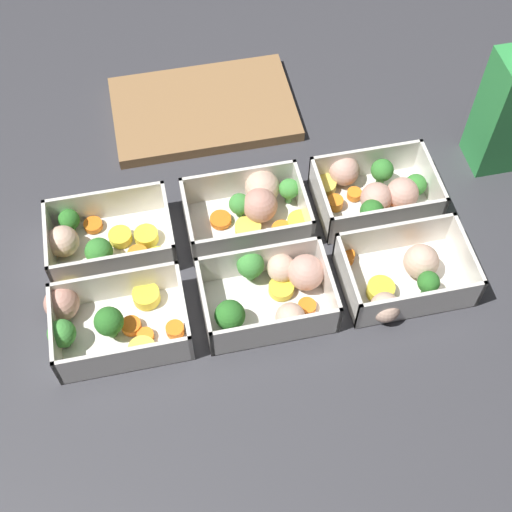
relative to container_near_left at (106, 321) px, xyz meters
The scene contains 9 objects.
ground_plane 0.21m from the container_near_left, 16.11° to the left, with size 4.00×4.00×0.00m, color #38383D.
container_near_left is the anchor object (origin of this frame).
container_near_center 0.21m from the container_near_left, ahead, with size 0.17×0.12×0.06m.
container_near_right 0.39m from the container_near_left, ahead, with size 0.17×0.13×0.06m.
container_far_left 0.12m from the container_near_left, 88.51° to the left, with size 0.17×0.13×0.06m.
container_far_center 0.26m from the container_near_left, 31.76° to the left, with size 0.17×0.13×0.06m.
container_far_right 0.41m from the container_near_left, 18.29° to the left, with size 0.17×0.13×0.06m.
juice_carton 0.61m from the container_near_left, 16.56° to the left, with size 0.07×0.07×0.20m.
cutting_board 0.40m from the container_near_left, 62.71° to the left, with size 0.28×0.18×0.02m.
Camera 1 is at (-0.11, -0.51, 0.81)m, focal length 50.00 mm.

